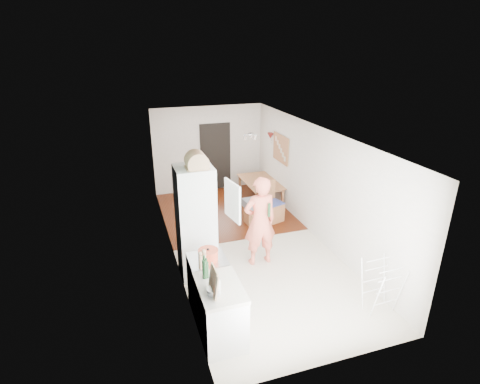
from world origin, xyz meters
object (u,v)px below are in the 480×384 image
person (260,214)px  drying_rack (381,287)px  stool (253,215)px  dining_chair (273,202)px  dining_table (261,192)px

person → drying_rack: 2.48m
person → stool: 1.94m
stool → drying_rack: bearing=-76.3°
dining_chair → drying_rack: 3.67m
drying_rack → stool: bearing=101.3°
dining_table → drying_rack: drying_rack is taller
person → stool: person is taller
stool → dining_chair: bearing=-0.4°
dining_chair → dining_table: bearing=64.0°
drying_rack → person: bearing=121.9°
dining_table → drying_rack: (0.15, -5.01, 0.21)m
person → drying_rack: (1.35, -1.98, -0.63)m
person → stool: bearing=-107.3°
dining_chair → stool: size_ratio=2.27×
person → stool: (0.46, 1.68, -0.85)m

